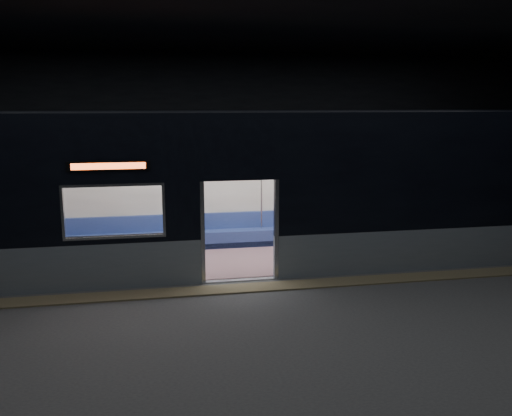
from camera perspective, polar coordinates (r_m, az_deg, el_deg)
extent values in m
cube|color=#47494C|center=(10.06, -0.72, -9.57)|extent=(24.00, 14.00, 0.01)
cube|color=black|center=(9.52, -0.80, 19.75)|extent=(24.00, 14.00, 0.04)
cube|color=black|center=(16.37, -5.03, 7.38)|extent=(24.00, 0.04, 5.00)
cube|color=black|center=(3.00, 23.39, -10.21)|extent=(24.00, 0.04, 5.00)
cube|color=#8C7F59|center=(10.56, -1.25, -8.44)|extent=(22.80, 0.50, 0.03)
cube|color=gray|center=(12.58, 20.73, -3.89)|extent=(8.30, 0.12, 0.90)
cube|color=black|center=(12.29, 21.24, 3.34)|extent=(8.30, 0.12, 2.30)
cube|color=black|center=(10.50, -1.77, 6.06)|extent=(1.40, 0.12, 1.15)
cube|color=#B7BABC|center=(10.67, -5.65, -2.63)|extent=(0.08, 0.14, 2.05)
cube|color=#B7BABC|center=(10.90, 2.13, -2.29)|extent=(0.08, 0.14, 2.05)
cube|color=black|center=(10.35, -15.25, 4.29)|extent=(1.50, 0.04, 0.18)
cube|color=#E6531F|center=(10.34, -15.25, 4.29)|extent=(1.34, 0.03, 0.12)
cube|color=beige|center=(13.45, -3.66, 2.75)|extent=(18.00, 0.12, 3.20)
cube|color=black|center=(11.89, -2.89, 9.77)|extent=(18.00, 3.00, 0.15)
cube|color=#866165|center=(12.40, -2.74, -5.45)|extent=(17.76, 2.76, 0.04)
cube|color=beige|center=(11.95, -2.84, 5.33)|extent=(17.76, 2.76, 0.10)
cube|color=navy|center=(13.41, -3.42, -3.19)|extent=(11.00, 0.48, 0.41)
cube|color=navy|center=(13.50, -3.54, -1.32)|extent=(11.00, 0.10, 0.40)
cube|color=#6F5156|center=(11.31, -18.85, -6.50)|extent=(4.40, 0.48, 0.41)
cube|color=#6F5156|center=(12.22, 13.56, -4.90)|extent=(4.40, 0.48, 0.41)
cylinder|color=silver|center=(10.93, -6.91, -1.55)|extent=(0.04, 0.04, 2.26)
cylinder|color=silver|center=(13.14, -7.58, 0.57)|extent=(0.04, 0.04, 2.26)
cylinder|color=silver|center=(11.21, 2.83, -1.16)|extent=(0.04, 0.04, 2.26)
cylinder|color=silver|center=(13.37, 0.57, 0.85)|extent=(0.04, 0.04, 2.26)
cylinder|color=silver|center=(13.05, -3.48, 4.04)|extent=(11.00, 0.03, 0.03)
cube|color=black|center=(13.57, 5.80, -1.82)|extent=(0.17, 0.46, 0.16)
cube|color=black|center=(13.63, 6.63, -1.78)|extent=(0.17, 0.46, 0.16)
cylinder|color=black|center=(13.43, 6.03, -3.16)|extent=(0.11, 0.11, 0.43)
cylinder|color=black|center=(13.49, 6.87, -3.11)|extent=(0.11, 0.11, 0.43)
cube|color=#CA6697|center=(13.77, 5.98, -1.55)|extent=(0.39, 0.22, 0.20)
cylinder|color=#CA6697|center=(13.73, 5.98, -0.12)|extent=(0.41, 0.41, 0.51)
sphere|color=tan|center=(13.64, 6.03, 1.36)|extent=(0.21, 0.21, 0.21)
sphere|color=black|center=(13.67, 5.99, 1.55)|extent=(0.22, 0.22, 0.22)
cube|color=black|center=(13.50, 6.32, -1.27)|extent=(0.31, 0.29, 0.13)
cube|color=white|center=(14.76, 15.25, 2.64)|extent=(1.01, 0.03, 0.65)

